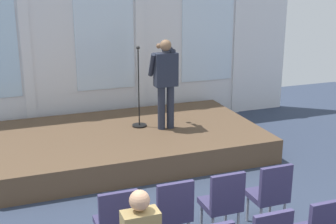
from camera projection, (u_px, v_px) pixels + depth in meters
rear_partition at (106, 35)px, 9.82m from camera, size 8.95×0.14×4.04m
stage_platform at (128, 142)px, 8.77m from camera, size 4.90×2.89×0.45m
speaker at (165, 78)px, 8.58m from camera, size 0.52×0.69×1.69m
mic_stand at (139, 109)px, 8.87m from camera, size 0.28×0.28×1.56m
chair_r0_c0 at (117, 220)px, 5.42m from camera, size 0.46×0.44×0.94m
chair_r0_c1 at (172, 209)px, 5.65m from camera, size 0.46×0.44×0.94m
chair_r0_c2 at (223, 200)px, 5.88m from camera, size 0.46×0.44×0.94m
chair_r0_c3 at (270, 192)px, 6.11m from camera, size 0.46×0.44×0.94m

